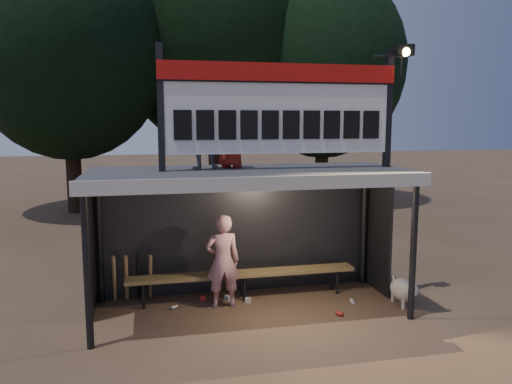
% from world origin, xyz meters
% --- Properties ---
extents(ground, '(80.00, 80.00, 0.00)m').
position_xyz_m(ground, '(0.00, 0.00, 0.00)').
color(ground, brown).
rests_on(ground, ground).
extents(player, '(0.57, 0.38, 1.57)m').
position_xyz_m(player, '(-0.40, 0.25, 0.78)').
color(player, silver).
rests_on(player, ground).
extents(child_a, '(0.55, 0.44, 1.10)m').
position_xyz_m(child_a, '(-0.72, 0.26, 2.87)').
color(child_a, slate).
rests_on(child_a, dugout_shelter).
extents(child_b, '(0.63, 0.59, 1.09)m').
position_xyz_m(child_b, '(-0.23, 0.33, 2.86)').
color(child_b, maroon).
rests_on(child_b, dugout_shelter).
extents(dugout_shelter, '(5.10, 2.08, 2.32)m').
position_xyz_m(dugout_shelter, '(0.00, 0.24, 1.85)').
color(dugout_shelter, '#3B3B3D').
rests_on(dugout_shelter, ground).
extents(scoreboard_assembly, '(4.10, 0.27, 1.99)m').
position_xyz_m(scoreboard_assembly, '(0.56, -0.01, 3.32)').
color(scoreboard_assembly, black).
rests_on(scoreboard_assembly, dugout_shelter).
extents(bench, '(4.00, 0.35, 0.48)m').
position_xyz_m(bench, '(0.00, 0.55, 0.43)').
color(bench, olive).
rests_on(bench, ground).
extents(tree_left, '(6.46, 6.46, 9.27)m').
position_xyz_m(tree_left, '(-4.00, 10.00, 5.51)').
color(tree_left, black).
rests_on(tree_left, ground).
extents(tree_mid, '(7.22, 7.22, 10.36)m').
position_xyz_m(tree_mid, '(1.00, 11.50, 6.17)').
color(tree_mid, '#322016').
rests_on(tree_mid, ground).
extents(tree_right, '(6.08, 6.08, 8.72)m').
position_xyz_m(tree_right, '(5.00, 10.50, 5.19)').
color(tree_right, black).
rests_on(tree_right, ground).
extents(dog, '(0.36, 0.81, 0.49)m').
position_xyz_m(dog, '(2.57, -0.37, 0.28)').
color(dog, beige).
rests_on(dog, ground).
extents(bats, '(0.69, 0.35, 0.84)m').
position_xyz_m(bats, '(-1.88, 0.82, 0.43)').
color(bats, '#9E7C49').
rests_on(bats, ground).
extents(litter, '(3.09, 1.43, 0.08)m').
position_xyz_m(litter, '(0.06, 0.28, 0.04)').
color(litter, '#A31C1D').
rests_on(litter, ground).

